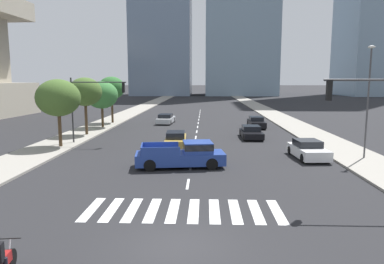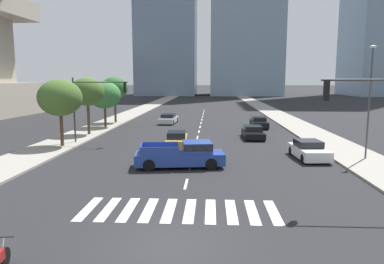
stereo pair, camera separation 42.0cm
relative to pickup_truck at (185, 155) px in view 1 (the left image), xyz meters
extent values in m
plane|color=#232326|center=(0.40, -11.12, -0.81)|extent=(800.00, 800.00, 0.00)
cube|color=gray|center=(12.38, 18.88, -0.74)|extent=(4.00, 260.00, 0.15)
cube|color=gray|center=(-11.57, 18.88, -0.74)|extent=(4.00, 260.00, 0.15)
cube|color=silver|center=(-3.65, -7.82, -0.81)|extent=(0.45, 2.95, 0.01)
cube|color=silver|center=(-2.75, -7.82, -0.81)|extent=(0.45, 2.95, 0.01)
cube|color=silver|center=(-1.85, -7.82, -0.81)|extent=(0.45, 2.95, 0.01)
cube|color=silver|center=(-0.95, -7.82, -0.81)|extent=(0.45, 2.95, 0.01)
cube|color=silver|center=(-0.05, -7.82, -0.81)|extent=(0.45, 2.95, 0.01)
cube|color=silver|center=(0.85, -7.82, -0.81)|extent=(0.45, 2.95, 0.01)
cube|color=silver|center=(1.75, -7.82, -0.81)|extent=(0.45, 2.95, 0.01)
cube|color=silver|center=(2.65, -7.82, -0.81)|extent=(0.45, 2.95, 0.01)
cube|color=silver|center=(3.55, -7.82, -0.81)|extent=(0.45, 2.95, 0.01)
cube|color=silver|center=(4.45, -7.82, -0.81)|extent=(0.45, 2.95, 0.01)
cube|color=silver|center=(0.40, -3.82, -0.81)|extent=(0.14, 2.00, 0.01)
cube|color=silver|center=(0.40, 0.18, -0.81)|extent=(0.14, 2.00, 0.01)
cube|color=silver|center=(0.40, 4.18, -0.81)|extent=(0.14, 2.00, 0.01)
cube|color=silver|center=(0.40, 8.18, -0.81)|extent=(0.14, 2.00, 0.01)
cube|color=silver|center=(0.40, 12.18, -0.81)|extent=(0.14, 2.00, 0.01)
cube|color=silver|center=(0.40, 16.18, -0.81)|extent=(0.14, 2.00, 0.01)
cube|color=silver|center=(0.40, 20.18, -0.81)|extent=(0.14, 2.00, 0.01)
cube|color=silver|center=(0.40, 24.18, -0.81)|extent=(0.14, 2.00, 0.01)
cube|color=silver|center=(0.40, 28.18, -0.81)|extent=(0.14, 2.00, 0.01)
cube|color=silver|center=(0.40, 32.18, -0.81)|extent=(0.14, 2.00, 0.01)
cube|color=silver|center=(0.40, 36.18, -0.81)|extent=(0.14, 2.00, 0.01)
cube|color=silver|center=(0.40, 40.18, -0.81)|extent=(0.14, 2.00, 0.01)
cube|color=silver|center=(0.40, 44.18, -0.81)|extent=(0.14, 2.00, 0.01)
cylinder|color=black|center=(-4.49, -12.82, -0.51)|extent=(0.20, 0.61, 0.60)
cylinder|color=#B2B2B7|center=(-4.47, -12.92, -0.21)|extent=(0.10, 0.32, 0.67)
cylinder|color=black|center=(-4.48, -12.87, 0.16)|extent=(0.70, 0.13, 0.04)
cube|color=navy|center=(-0.29, -0.04, -0.22)|extent=(5.95, 2.74, 0.75)
cube|color=navy|center=(0.85, 0.11, 0.51)|extent=(2.06, 2.08, 0.70)
cube|color=black|center=(0.85, 0.11, 0.59)|extent=(2.09, 2.12, 0.39)
cube|color=navy|center=(-1.66, 0.76, 0.43)|extent=(2.40, 0.39, 0.55)
cube|color=navy|center=(-1.41, -1.16, 0.43)|extent=(2.40, 0.39, 0.55)
cube|color=navy|center=(-2.73, -0.36, 0.43)|extent=(0.33, 1.93, 0.55)
cylinder|color=black|center=(1.53, 1.11, -0.43)|extent=(0.79, 0.36, 0.76)
cylinder|color=black|center=(1.77, -0.68, -0.43)|extent=(0.79, 0.36, 0.76)
cylinder|color=black|center=(-2.34, 0.60, -0.43)|extent=(0.79, 0.36, 0.76)
cylinder|color=black|center=(-2.10, -1.19, -0.43)|extent=(0.79, 0.36, 0.76)
cube|color=#B7BABF|center=(-3.83, 23.55, -0.34)|extent=(2.15, 4.78, 0.62)
cube|color=black|center=(-3.85, 23.32, 0.21)|extent=(1.76, 2.20, 0.48)
cylinder|color=black|center=(-4.56, 25.19, -0.49)|extent=(0.26, 0.65, 0.64)
cylinder|color=black|center=(-2.89, 25.08, -0.49)|extent=(0.26, 0.65, 0.64)
cylinder|color=black|center=(-4.77, 22.03, -0.49)|extent=(0.26, 0.65, 0.64)
cylinder|color=black|center=(-3.10, 21.91, -0.49)|extent=(0.26, 0.65, 0.64)
cube|color=#B28E38|center=(-1.14, 6.90, -0.31)|extent=(1.91, 4.69, 0.69)
cube|color=black|center=(-1.13, 6.67, 0.29)|extent=(1.59, 2.14, 0.52)
cylinder|color=black|center=(-1.98, 8.43, -0.49)|extent=(0.25, 0.65, 0.64)
cylinder|color=black|center=(-0.45, 8.50, -0.49)|extent=(0.25, 0.65, 0.64)
cylinder|color=black|center=(-1.83, 5.30, -0.49)|extent=(0.25, 0.65, 0.64)
cylinder|color=black|center=(-0.31, 5.37, -0.49)|extent=(0.25, 0.65, 0.64)
cube|color=black|center=(7.45, 19.87, -0.32)|extent=(1.76, 4.75, 0.67)
cube|color=black|center=(7.46, 20.11, 0.25)|extent=(1.54, 2.14, 0.46)
cylinder|color=black|center=(8.23, 18.25, -0.49)|extent=(0.22, 0.64, 0.64)
cylinder|color=black|center=(6.67, 18.26, -0.49)|extent=(0.22, 0.64, 0.64)
cylinder|color=black|center=(8.24, 21.48, -0.49)|extent=(0.22, 0.64, 0.64)
cylinder|color=black|center=(6.68, 21.48, -0.49)|extent=(0.22, 0.64, 0.64)
cube|color=black|center=(5.84, 11.96, -0.37)|extent=(1.91, 4.49, 0.56)
cube|color=black|center=(5.84, 12.18, 0.15)|extent=(1.66, 2.02, 0.49)
cylinder|color=black|center=(6.70, 10.44, -0.49)|extent=(0.23, 0.64, 0.64)
cylinder|color=black|center=(5.01, 10.43, -0.49)|extent=(0.23, 0.64, 0.64)
cylinder|color=black|center=(6.68, 13.48, -0.49)|extent=(0.23, 0.64, 0.64)
cylinder|color=black|center=(4.98, 13.47, -0.49)|extent=(0.23, 0.64, 0.64)
cube|color=silver|center=(8.81, 2.93, -0.31)|extent=(2.19, 4.33, 0.69)
cube|color=black|center=(8.79, 3.14, 0.27)|extent=(1.80, 2.01, 0.47)
cylinder|color=black|center=(9.77, 1.57, -0.49)|extent=(0.27, 0.65, 0.64)
cylinder|color=black|center=(8.05, 1.45, -0.49)|extent=(0.27, 0.65, 0.64)
cylinder|color=black|center=(9.56, 4.42, -0.49)|extent=(0.27, 0.65, 0.64)
cylinder|color=black|center=(7.85, 4.30, -0.49)|extent=(0.27, 0.65, 0.64)
cylinder|color=#333335|center=(9.00, -6.74, 4.82)|extent=(4.97, 0.10, 0.10)
cube|color=black|center=(6.76, -6.74, 4.37)|extent=(0.20, 0.28, 0.90)
sphere|color=red|center=(6.76, -6.74, 4.67)|extent=(0.18, 0.18, 0.18)
sphere|color=orange|center=(6.76, -6.74, 4.37)|extent=(0.18, 0.18, 0.18)
sphere|color=green|center=(6.76, -6.74, 4.07)|extent=(0.18, 0.18, 0.18)
cylinder|color=#333335|center=(-10.37, 8.14, 2.19)|extent=(0.14, 0.14, 5.71)
cylinder|color=#333335|center=(-7.95, 8.14, 4.64)|extent=(4.85, 0.10, 0.10)
cube|color=black|center=(-5.77, 8.14, 4.19)|extent=(0.20, 0.28, 0.90)
sphere|color=red|center=(-5.77, 8.14, 4.49)|extent=(0.18, 0.18, 0.18)
sphere|color=orange|center=(-5.77, 8.14, 4.19)|extent=(0.18, 0.18, 0.18)
sphere|color=green|center=(-5.77, 8.14, 3.89)|extent=(0.18, 0.18, 0.18)
cube|color=#19662D|center=(-10.37, 8.14, 2.34)|extent=(0.60, 0.04, 0.18)
cylinder|color=#3F3F42|center=(12.68, 2.64, 3.15)|extent=(0.12, 0.12, 7.62)
ellipsoid|color=beige|center=(12.68, 2.64, 7.06)|extent=(0.50, 0.24, 0.20)
cylinder|color=#4C3823|center=(-10.77, 6.25, 0.64)|extent=(0.28, 0.28, 2.60)
ellipsoid|color=#426028|center=(-10.77, 6.25, 3.38)|extent=(3.59, 3.59, 3.05)
cylinder|color=#4C3823|center=(-10.77, 12.85, 0.82)|extent=(0.28, 0.28, 2.98)
ellipsoid|color=#426028|center=(-10.77, 12.85, 3.66)|extent=(3.37, 3.37, 2.86)
cylinder|color=#4C3823|center=(-10.77, 18.60, 0.47)|extent=(0.28, 0.28, 2.27)
ellipsoid|color=#387538|center=(-10.77, 18.60, 3.11)|extent=(3.76, 3.76, 3.19)
cylinder|color=#4C3823|center=(-10.77, 23.08, 0.90)|extent=(0.28, 0.28, 3.14)
ellipsoid|color=#2D662D|center=(-10.77, 23.08, 3.83)|extent=(3.40, 3.40, 2.89)
camera|label=1|loc=(1.33, -22.63, 4.81)|focal=33.26mm
camera|label=2|loc=(1.75, -22.61, 4.81)|focal=33.26mm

